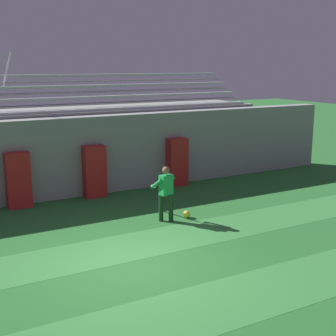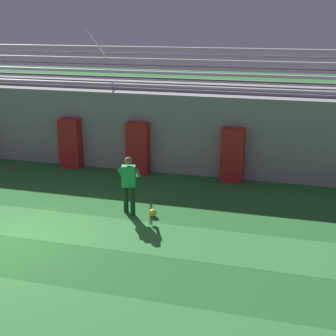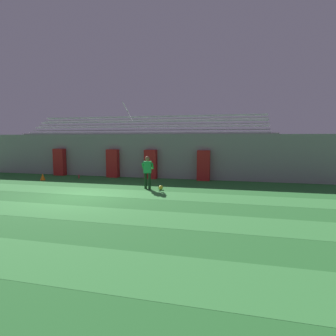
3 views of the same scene
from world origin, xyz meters
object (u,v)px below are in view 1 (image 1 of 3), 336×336
object	(u,v)px
padding_pillar_far_right	(177,162)
goalkeeper	(166,190)
padding_pillar_gate_left	(18,180)
soccer_ball	(187,214)
padding_pillar_gate_right	(95,171)

from	to	relation	value
padding_pillar_far_right	goalkeeper	distance (m)	4.26
padding_pillar_gate_left	soccer_ball	size ratio (longest dim) A/B	8.31
padding_pillar_far_right	padding_pillar_gate_right	bearing A→B (deg)	180.00
padding_pillar_gate_right	padding_pillar_far_right	xyz separation A→B (m)	(3.34, 0.00, 0.00)
soccer_ball	padding_pillar_far_right	bearing A→B (deg)	64.38
soccer_ball	padding_pillar_gate_left	bearing A→B (deg)	140.01
padding_pillar_gate_left	padding_pillar_gate_right	xyz separation A→B (m)	(2.61, 0.00, 0.00)
padding_pillar_far_right	goalkeeper	bearing A→B (deg)	-124.47
padding_pillar_gate_right	soccer_ball	bearing A→B (deg)	-65.31
padding_pillar_gate_right	padding_pillar_far_right	world-z (taller)	same
padding_pillar_gate_left	goalkeeper	bearing A→B (deg)	-44.74
padding_pillar_gate_left	soccer_ball	distance (m)	5.60
padding_pillar_gate_left	padding_pillar_far_right	size ratio (longest dim) A/B	1.00
padding_pillar_gate_right	soccer_ball	world-z (taller)	padding_pillar_gate_right
padding_pillar_gate_left	soccer_ball	xyz separation A→B (m)	(4.24, -3.56, -0.80)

